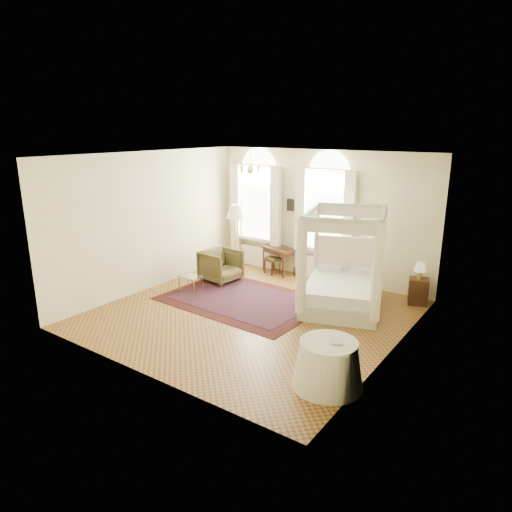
{
  "coord_description": "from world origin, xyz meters",
  "views": [
    {
      "loc": [
        5.27,
        -7.3,
        3.82
      ],
      "look_at": [
        -0.17,
        0.4,
        1.15
      ],
      "focal_mm": 32.0,
      "sensor_mm": 36.0,
      "label": 1
    }
  ],
  "objects": [
    {
      "name": "coffee_table",
      "position": [
        -2.03,
        0.3,
        0.33
      ],
      "size": [
        0.55,
        0.39,
        0.37
      ],
      "color": "white",
      "rests_on": "ground"
    },
    {
      "name": "armchair",
      "position": [
        -1.91,
        1.3,
        0.41
      ],
      "size": [
        0.98,
        0.95,
        0.81
      ],
      "primitive_type": "imported",
      "rotation": [
        0.0,
        0.0,
        1.47
      ],
      "color": "#473D1E",
      "rests_on": "ground"
    },
    {
      "name": "window_right",
      "position": [
        0.2,
        2.87,
        1.49
      ],
      "size": [
        1.62,
        0.27,
        3.29
      ],
      "color": "white",
      "rests_on": "room_walls"
    },
    {
      "name": "window_left",
      "position": [
        -1.9,
        2.87,
        1.49
      ],
      "size": [
        1.62,
        0.27,
        3.29
      ],
      "color": "white",
      "rests_on": "room_walls"
    },
    {
      "name": "canopy_bed",
      "position": [
        1.42,
        1.37,
        0.49
      ],
      "size": [
        2.16,
        2.39,
        2.17
      ],
      "color": "#B1B896",
      "rests_on": "ground"
    },
    {
      "name": "side_table",
      "position": [
        2.58,
        -1.61,
        0.36
      ],
      "size": [
        1.08,
        1.08,
        0.74
      ],
      "color": "white",
      "rests_on": "ground"
    },
    {
      "name": "book",
      "position": [
        2.6,
        -1.58,
        0.75
      ],
      "size": [
        0.28,
        0.31,
        0.02
      ],
      "primitive_type": "imported",
      "rotation": [
        0.0,
        0.0,
        0.4
      ],
      "color": "black",
      "rests_on": "side_table"
    },
    {
      "name": "room_walls",
      "position": [
        0.0,
        0.0,
        1.98
      ],
      "size": [
        6.0,
        6.0,
        6.0
      ],
      "color": "#F3EBB9",
      "rests_on": "ground"
    },
    {
      "name": "nightstand",
      "position": [
        2.7,
        2.62,
        0.3
      ],
      "size": [
        0.51,
        0.49,
        0.59
      ],
      "primitive_type": "cube",
      "rotation": [
        0.0,
        0.0,
        0.32
      ],
      "color": "#391D0F",
      "rests_on": "ground"
    },
    {
      "name": "nightstand_lamp",
      "position": [
        2.7,
        2.6,
        0.85
      ],
      "size": [
        0.26,
        0.26,
        0.38
      ],
      "color": "gold",
      "rests_on": "nightstand"
    },
    {
      "name": "chandelier",
      "position": [
        -0.9,
        1.2,
        2.91
      ],
      "size": [
        0.51,
        0.45,
        0.5
      ],
      "color": "gold",
      "rests_on": "room_walls"
    },
    {
      "name": "stool",
      "position": [
        -1.17,
        2.59,
        0.37
      ],
      "size": [
        0.48,
        0.48,
        0.45
      ],
      "color": "#43361C",
      "rests_on": "ground"
    },
    {
      "name": "oriental_rug",
      "position": [
        -0.63,
        0.54,
        0.01
      ],
      "size": [
        3.62,
        2.67,
        0.01
      ],
      "color": "#40130F",
      "rests_on": "ground"
    },
    {
      "name": "laptop",
      "position": [
        -0.86,
        2.68,
        0.73
      ],
      "size": [
        0.34,
        0.28,
        0.02
      ],
      "primitive_type": "imported",
      "rotation": [
        0.0,
        0.0,
        2.82
      ],
      "color": "black",
      "rests_on": "writing_desk"
    },
    {
      "name": "writing_desk",
      "position": [
        -1.05,
        2.7,
        0.62
      ],
      "size": [
        1.07,
        0.78,
        0.72
      ],
      "color": "#391D0F",
      "rests_on": "ground"
    },
    {
      "name": "wall_pictures",
      "position": [
        0.09,
        2.97,
        1.89
      ],
      "size": [
        2.54,
        0.03,
        0.39
      ],
      "color": "black",
      "rests_on": "room_walls"
    },
    {
      "name": "ground",
      "position": [
        0.0,
        0.0,
        0.0
      ],
      "size": [
        6.0,
        6.0,
        0.0
      ],
      "primitive_type": "plane",
      "color": "olive",
      "rests_on": "ground"
    },
    {
      "name": "floor_lamp",
      "position": [
        -1.98,
        2.01,
        1.61
      ],
      "size": [
        0.48,
        0.48,
        1.88
      ],
      "color": "gold",
      "rests_on": "ground"
    }
  ]
}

